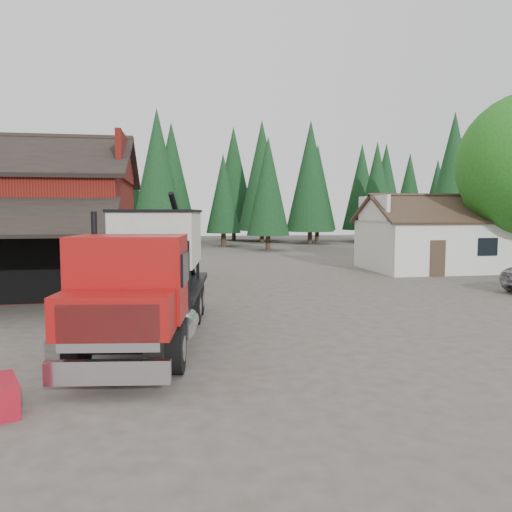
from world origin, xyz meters
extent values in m
plane|color=#4C423C|center=(0.00, 0.00, 0.00)|extent=(120.00, 120.00, 0.00)
cube|color=black|center=(-11.00, 12.50, 6.00)|extent=(12.80, 5.53, 2.35)
cube|color=maroon|center=(-5.00, 10.00, 6.00)|extent=(0.25, 7.00, 2.00)
cylinder|color=#382619|center=(-5.60, 2.10, 1.40)|extent=(0.20, 0.20, 2.80)
cube|color=silver|center=(13.00, 13.00, 1.50)|extent=(8.00, 6.00, 3.00)
cube|color=#38281E|center=(13.00, 11.50, 3.75)|extent=(8.60, 3.42, 1.80)
cube|color=#38281E|center=(13.00, 14.50, 3.75)|extent=(8.60, 3.42, 1.80)
cube|color=silver|center=(9.00, 13.00, 3.75)|extent=(0.20, 4.20, 1.50)
cube|color=silver|center=(17.00, 13.00, 3.75)|extent=(0.20, 4.20, 1.50)
cube|color=#38281E|center=(11.50, 9.98, 1.00)|extent=(0.90, 0.06, 2.00)
cube|color=black|center=(14.50, 9.98, 1.60)|extent=(1.20, 0.06, 1.00)
sphere|color=#215D15|center=(15.80, 10.80, 5.00)|extent=(4.40, 4.40, 4.40)
cylinder|color=#382619|center=(6.00, 30.00, 0.80)|extent=(0.44, 0.44, 1.60)
cone|color=black|center=(6.00, 30.00, 5.90)|extent=(3.96, 3.96, 9.00)
cylinder|color=#382619|center=(22.00, 26.00, 0.80)|extent=(0.44, 0.44, 1.60)
cone|color=black|center=(22.00, 26.00, 6.90)|extent=(4.84, 4.84, 11.00)
cylinder|color=#382619|center=(-4.00, 34.00, 0.80)|extent=(0.44, 0.44, 1.60)
cone|color=black|center=(-4.00, 34.00, 7.40)|extent=(5.28, 5.28, 12.00)
cylinder|color=black|center=(-4.96, -4.05, 0.55)|extent=(0.50, 1.15, 1.11)
cylinder|color=black|center=(-2.86, -4.33, 0.55)|extent=(0.50, 1.15, 1.11)
cylinder|color=black|center=(-4.31, 0.75, 0.55)|extent=(0.50, 1.15, 1.11)
cylinder|color=black|center=(-2.21, 0.47, 0.55)|extent=(0.50, 1.15, 1.11)
cylinder|color=black|center=(-4.12, 2.15, 0.55)|extent=(0.50, 1.15, 1.11)
cylinder|color=black|center=(-2.02, 1.87, 0.55)|extent=(0.50, 1.15, 1.11)
cube|color=black|center=(-3.47, -0.99, 0.96)|extent=(2.26, 8.75, 0.40)
cube|color=silver|center=(-4.12, -5.74, 0.55)|extent=(2.32, 0.49, 0.45)
cube|color=silver|center=(-4.10, -5.64, 1.36)|extent=(1.91, 0.36, 0.91)
cube|color=maroon|center=(-4.02, -5.04, 1.51)|extent=(2.43, 1.60, 0.86)
cube|color=maroon|center=(-3.85, -3.74, 2.07)|extent=(2.63, 2.02, 1.87)
cube|color=black|center=(-3.95, -4.54, 2.37)|extent=(2.11, 0.36, 0.91)
cylinder|color=black|center=(-4.72, -2.70, 2.62)|extent=(0.16, 0.16, 1.82)
cube|color=black|center=(-3.71, -2.74, 2.02)|extent=(2.47, 0.45, 1.61)
cube|color=black|center=(-3.28, 0.41, 1.23)|extent=(3.34, 6.14, 0.16)
cube|color=beige|center=(-3.28, 0.41, 2.72)|extent=(2.75, 3.61, 1.61)
cone|color=beige|center=(-3.28, 0.41, 1.72)|extent=(2.50, 2.50, 0.71)
cube|color=black|center=(-3.28, 0.41, 3.55)|extent=(2.86, 3.72, 0.08)
cylinder|color=black|center=(-2.49, 1.73, 2.62)|extent=(1.03, 2.13, 3.08)
cube|color=maroon|center=(-3.56, 2.89, 1.51)|extent=(0.71, 0.88, 0.45)
cylinder|color=silver|center=(-2.61, -3.25, 0.86)|extent=(0.70, 1.08, 0.56)
camera|label=1|loc=(-2.95, -15.08, 3.51)|focal=35.00mm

